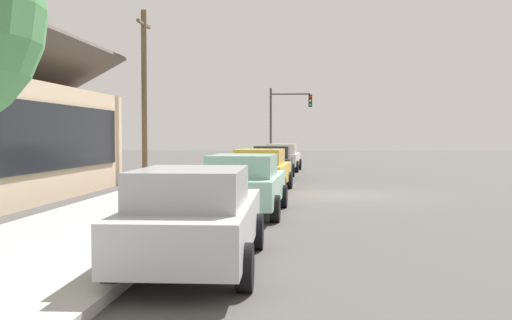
{
  "coord_description": "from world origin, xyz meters",
  "views": [
    {
      "loc": [
        -20.7,
        1.03,
        2.09
      ],
      "look_at": [
        0.39,
        2.95,
        1.2
      ],
      "focal_mm": 41.43,
      "sensor_mm": 36.0,
      "label": 1
    }
  ],
  "objects_px": {
    "car_silver": "(195,217)",
    "fire_hydrant_red": "(226,177)",
    "traffic_light_main": "(287,114)",
    "car_seafoam": "(245,184)",
    "car_mustard": "(261,170)",
    "car_ivory": "(282,157)",
    "car_charcoal": "(273,162)",
    "utility_pole_wooden": "(144,93)"
  },
  "relations": [
    {
      "from": "car_seafoam",
      "to": "car_mustard",
      "type": "xyz_separation_m",
      "value": [
        6.15,
        0.07,
        -0.0
      ]
    },
    {
      "from": "car_charcoal",
      "to": "car_ivory",
      "type": "relative_size",
      "value": 1.05
    },
    {
      "from": "fire_hydrant_red",
      "to": "traffic_light_main",
      "type": "bearing_deg",
      "value": -5.66
    },
    {
      "from": "car_mustard",
      "to": "traffic_light_main",
      "type": "xyz_separation_m",
      "value": [
        17.31,
        -0.27,
        2.68
      ]
    },
    {
      "from": "car_silver",
      "to": "fire_hydrant_red",
      "type": "bearing_deg",
      "value": 4.11
    },
    {
      "from": "car_mustard",
      "to": "car_charcoal",
      "type": "height_order",
      "value": "same"
    },
    {
      "from": "car_silver",
      "to": "car_mustard",
      "type": "height_order",
      "value": "same"
    },
    {
      "from": "car_seafoam",
      "to": "car_charcoal",
      "type": "relative_size",
      "value": 0.99
    },
    {
      "from": "traffic_light_main",
      "to": "car_seafoam",
      "type": "bearing_deg",
      "value": 179.52
    },
    {
      "from": "car_mustard",
      "to": "car_charcoal",
      "type": "relative_size",
      "value": 0.98
    },
    {
      "from": "car_seafoam",
      "to": "car_mustard",
      "type": "bearing_deg",
      "value": 1.95
    },
    {
      "from": "car_ivory",
      "to": "car_silver",
      "type": "bearing_deg",
      "value": -177.96
    },
    {
      "from": "car_seafoam",
      "to": "fire_hydrant_red",
      "type": "distance_m",
      "value": 6.88
    },
    {
      "from": "car_ivory",
      "to": "fire_hydrant_red",
      "type": "bearing_deg",
      "value": 175.22
    },
    {
      "from": "car_mustard",
      "to": "traffic_light_main",
      "type": "height_order",
      "value": "traffic_light_main"
    },
    {
      "from": "car_ivory",
      "to": "utility_pole_wooden",
      "type": "xyz_separation_m",
      "value": [
        -9.39,
        5.58,
        3.11
      ]
    },
    {
      "from": "car_silver",
      "to": "car_ivory",
      "type": "height_order",
      "value": "same"
    },
    {
      "from": "car_mustard",
      "to": "fire_hydrant_red",
      "type": "height_order",
      "value": "car_mustard"
    },
    {
      "from": "car_mustard",
      "to": "car_silver",
      "type": "bearing_deg",
      "value": -177.07
    },
    {
      "from": "traffic_light_main",
      "to": "utility_pole_wooden",
      "type": "distance_m",
      "value": 14.87
    },
    {
      "from": "car_mustard",
      "to": "utility_pole_wooden",
      "type": "xyz_separation_m",
      "value": [
        3.57,
        5.39,
        3.11
      ]
    },
    {
      "from": "car_silver",
      "to": "car_mustard",
      "type": "relative_size",
      "value": 1.04
    },
    {
      "from": "car_charcoal",
      "to": "car_ivory",
      "type": "bearing_deg",
      "value": -1.31
    },
    {
      "from": "car_ivory",
      "to": "fire_hydrant_red",
      "type": "distance_m",
      "value": 12.5
    },
    {
      "from": "car_ivory",
      "to": "fire_hydrant_red",
      "type": "height_order",
      "value": "car_ivory"
    },
    {
      "from": "car_charcoal",
      "to": "car_ivory",
      "type": "xyz_separation_m",
      "value": [
        6.44,
        -0.17,
        -0.0
      ]
    },
    {
      "from": "car_seafoam",
      "to": "car_ivory",
      "type": "distance_m",
      "value": 19.11
    },
    {
      "from": "utility_pole_wooden",
      "to": "fire_hydrant_red",
      "type": "distance_m",
      "value": 6.07
    },
    {
      "from": "car_mustard",
      "to": "car_ivory",
      "type": "bearing_deg",
      "value": 2.14
    },
    {
      "from": "car_silver",
      "to": "utility_pole_wooden",
      "type": "relative_size",
      "value": 0.64
    },
    {
      "from": "car_silver",
      "to": "car_seafoam",
      "type": "relative_size",
      "value": 1.02
    },
    {
      "from": "car_charcoal",
      "to": "traffic_light_main",
      "type": "xyz_separation_m",
      "value": [
        10.8,
        -0.25,
        2.68
      ]
    },
    {
      "from": "car_charcoal",
      "to": "traffic_light_main",
      "type": "relative_size",
      "value": 0.91
    },
    {
      "from": "car_seafoam",
      "to": "fire_hydrant_red",
      "type": "xyz_separation_m",
      "value": [
        6.72,
        1.46,
        -0.32
      ]
    },
    {
      "from": "car_mustard",
      "to": "car_seafoam",
      "type": "bearing_deg",
      "value": -176.36
    },
    {
      "from": "car_mustard",
      "to": "car_ivory",
      "type": "height_order",
      "value": "same"
    },
    {
      "from": "traffic_light_main",
      "to": "fire_hydrant_red",
      "type": "bearing_deg",
      "value": 174.34
    },
    {
      "from": "car_seafoam",
      "to": "utility_pole_wooden",
      "type": "xyz_separation_m",
      "value": [
        9.72,
        5.46,
        3.11
      ]
    },
    {
      "from": "car_charcoal",
      "to": "car_seafoam",
      "type": "bearing_deg",
      "value": -179.57
    },
    {
      "from": "car_seafoam",
      "to": "traffic_light_main",
      "type": "relative_size",
      "value": 0.9
    },
    {
      "from": "car_charcoal",
      "to": "utility_pole_wooden",
      "type": "xyz_separation_m",
      "value": [
        -2.94,
        5.41,
        3.11
      ]
    },
    {
      "from": "traffic_light_main",
      "to": "utility_pole_wooden",
      "type": "relative_size",
      "value": 0.69
    }
  ]
}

